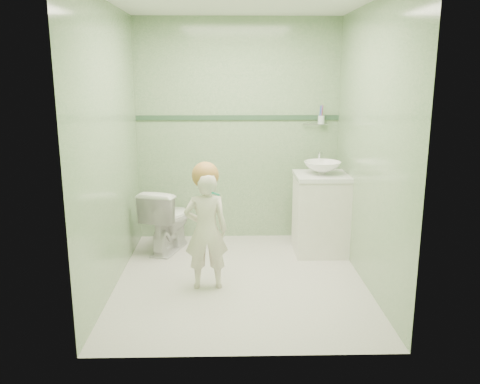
{
  "coord_description": "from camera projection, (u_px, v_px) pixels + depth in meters",
  "views": [
    {
      "loc": [
        -0.1,
        -4.19,
        1.82
      ],
      "look_at": [
        0.0,
        0.15,
        0.78
      ],
      "focal_mm": 37.23,
      "sensor_mm": 36.0,
      "label": 1
    }
  ],
  "objects": [
    {
      "name": "faucet",
      "position": [
        319.0,
        157.0,
        5.15
      ],
      "size": [
        0.03,
        0.13,
        0.18
      ],
      "color": "silver",
      "rests_on": "counter"
    },
    {
      "name": "room_shell",
      "position": [
        240.0,
        148.0,
        4.22
      ],
      "size": [
        2.5,
        2.54,
        2.4
      ],
      "color": "#7DA776",
      "rests_on": "ground"
    },
    {
      "name": "toddler",
      "position": [
        206.0,
        231.0,
        4.23
      ],
      "size": [
        0.39,
        0.27,
        1.02
      ],
      "primitive_type": "imported",
      "rotation": [
        0.0,
        0.0,
        3.21
      ],
      "color": "white",
      "rests_on": "ground"
    },
    {
      "name": "counter",
      "position": [
        322.0,
        176.0,
        5.01
      ],
      "size": [
        0.54,
        0.52,
        0.04
      ],
      "primitive_type": "cube",
      "color": "white",
      "rests_on": "vanity"
    },
    {
      "name": "hair_cap",
      "position": [
        205.0,
        175.0,
        4.14
      ],
      "size": [
        0.23,
        0.23,
        0.23
      ],
      "primitive_type": "sphere",
      "color": "#AE793B",
      "rests_on": "toddler"
    },
    {
      "name": "toilet",
      "position": [
        168.0,
        219.0,
        5.18
      ],
      "size": [
        0.56,
        0.74,
        0.67
      ],
      "primitive_type": "imported",
      "rotation": [
        0.0,
        0.0,
        2.82
      ],
      "color": "white",
      "rests_on": "ground"
    },
    {
      "name": "teal_toothbrush",
      "position": [
        215.0,
        193.0,
        4.03
      ],
      "size": [
        0.11,
        0.13,
        0.08
      ],
      "color": "#19906A",
      "rests_on": "toddler"
    },
    {
      "name": "trim_stripe",
      "position": [
        238.0,
        118.0,
        5.39
      ],
      "size": [
        2.2,
        0.02,
        0.05
      ],
      "primitive_type": "cube",
      "color": "#305138",
      "rests_on": "room_shell"
    },
    {
      "name": "ground",
      "position": [
        240.0,
        280.0,
        4.5
      ],
      "size": [
        2.5,
        2.5,
        0.0
      ],
      "primitive_type": "plane",
      "color": "beige",
      "rests_on": "ground"
    },
    {
      "name": "basin",
      "position": [
        322.0,
        168.0,
        4.99
      ],
      "size": [
        0.37,
        0.37,
        0.13
      ],
      "primitive_type": "imported",
      "color": "white",
      "rests_on": "counter"
    },
    {
      "name": "vanity",
      "position": [
        320.0,
        215.0,
        5.1
      ],
      "size": [
        0.52,
        0.5,
        0.8
      ],
      "primitive_type": "cube",
      "color": "silver",
      "rests_on": "ground"
    },
    {
      "name": "cup_holder",
      "position": [
        320.0,
        120.0,
        5.36
      ],
      "size": [
        0.26,
        0.07,
        0.21
      ],
      "color": "silver",
      "rests_on": "room_shell"
    }
  ]
}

